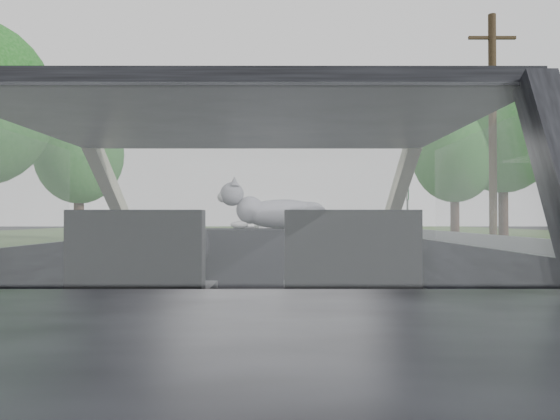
{
  "coord_description": "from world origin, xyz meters",
  "views": [
    {
      "loc": [
        0.13,
        -2.42,
        1.06
      ],
      "look_at": [
        0.13,
        0.56,
        1.1
      ],
      "focal_mm": 35.0,
      "sensor_mm": 36.0,
      "label": 1
    }
  ],
  "objects_px": {
    "subject_car": "(250,293)",
    "highway_sign": "(408,213)",
    "utility_pole": "(493,132)",
    "other_car": "(278,224)",
    "cat": "(284,212)"
  },
  "relations": [
    {
      "from": "subject_car",
      "to": "highway_sign",
      "type": "bearing_deg",
      "value": 75.36
    },
    {
      "from": "subject_car",
      "to": "utility_pole",
      "type": "xyz_separation_m",
      "value": [
        7.14,
        15.41,
        3.17
      ]
    },
    {
      "from": "subject_car",
      "to": "other_car",
      "type": "height_order",
      "value": "other_car"
    },
    {
      "from": "highway_sign",
      "to": "utility_pole",
      "type": "bearing_deg",
      "value": -83.33
    },
    {
      "from": "cat",
      "to": "other_car",
      "type": "distance_m",
      "value": 20.31
    },
    {
      "from": "cat",
      "to": "highway_sign",
      "type": "xyz_separation_m",
      "value": [
        7.0,
        26.75,
        0.26
      ]
    },
    {
      "from": "subject_car",
      "to": "highway_sign",
      "type": "height_order",
      "value": "highway_sign"
    },
    {
      "from": "utility_pole",
      "to": "other_car",
      "type": "bearing_deg",
      "value": 141.88
    },
    {
      "from": "cat",
      "to": "utility_pole",
      "type": "distance_m",
      "value": 16.57
    },
    {
      "from": "cat",
      "to": "other_car",
      "type": "bearing_deg",
      "value": 84.07
    },
    {
      "from": "highway_sign",
      "to": "utility_pole",
      "type": "xyz_separation_m",
      "value": [
        -0.01,
        -11.98,
        2.54
      ]
    },
    {
      "from": "highway_sign",
      "to": "cat",
      "type": "bearing_deg",
      "value": -97.93
    },
    {
      "from": "utility_pole",
      "to": "subject_car",
      "type": "bearing_deg",
      "value": -114.86
    },
    {
      "from": "subject_car",
      "to": "cat",
      "type": "xyz_separation_m",
      "value": [
        0.15,
        0.64,
        0.37
      ]
    },
    {
      "from": "subject_car",
      "to": "utility_pole",
      "type": "distance_m",
      "value": 17.27
    }
  ]
}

